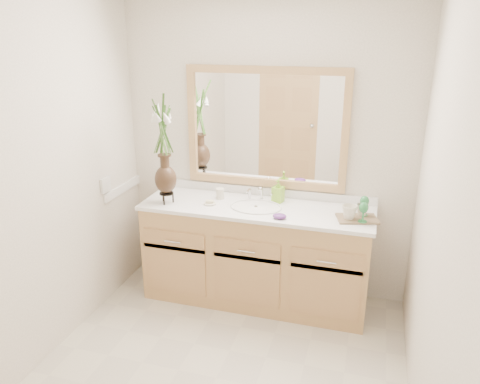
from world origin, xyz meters
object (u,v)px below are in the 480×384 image
(tumbler, at_px, (220,194))
(soap_bottle, at_px, (278,192))
(tray, at_px, (357,219))
(flower_vase, at_px, (163,134))

(tumbler, xyz_separation_m, soap_bottle, (0.47, 0.06, 0.04))
(soap_bottle, distance_m, tray, 0.68)
(flower_vase, distance_m, tray, 1.60)
(flower_vase, xyz_separation_m, soap_bottle, (0.85, 0.28, -0.48))
(soap_bottle, bearing_deg, tray, -5.04)
(flower_vase, height_order, tumbler, flower_vase)
(flower_vase, distance_m, tumbler, 0.68)
(flower_vase, distance_m, soap_bottle, 1.02)
(soap_bottle, bearing_deg, flower_vase, -148.89)
(flower_vase, relative_size, tumbler, 9.56)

